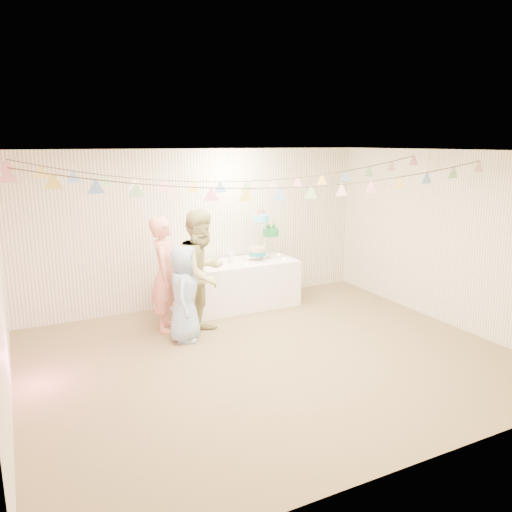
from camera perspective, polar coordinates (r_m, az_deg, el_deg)
name	(u,v)px	position (r m, az deg, el deg)	size (l,w,h in m)	color
floor	(270,357)	(6.56, 1.58, -11.43)	(6.00, 6.00, 0.00)	brown
ceiling	(271,151)	(5.98, 1.73, 11.90)	(6.00, 6.00, 0.00)	white
back_wall	(200,228)	(8.39, -6.42, 3.19)	(6.00, 6.00, 0.00)	white
front_wall	(418,323)	(4.20, 18.06, -7.30)	(6.00, 6.00, 0.00)	white
right_wall	(448,238)	(7.98, 21.05, 1.90)	(5.00, 5.00, 0.00)	white
table	(236,285)	(8.31, -2.35, -3.31)	(2.05, 0.82, 0.77)	white
cake_stand	(264,237)	(8.41, 0.88, 2.18)	(0.70, 0.41, 0.78)	silver
cake_bottom	(257,256)	(8.35, 0.15, -0.02)	(0.31, 0.31, 0.15)	teal
cake_middle	(271,237)	(8.57, 1.68, 2.16)	(0.27, 0.27, 0.22)	#1B7F37
cake_top_tier	(261,224)	(8.31, 0.62, 3.71)	(0.25, 0.25, 0.19)	#4CC7F0
platter	(206,267)	(7.97, -5.72, -1.28)	(0.33, 0.33, 0.02)	white
posy	(231,258)	(8.22, -2.87, -0.24)	(0.15, 0.15, 0.18)	white
person_adult_a	(165,274)	(7.31, -10.34, -2.07)	(0.61, 0.40, 1.68)	#F59780
person_adult_b	(202,273)	(7.06, -6.17, -1.97)	(0.88, 0.68, 1.80)	tan
person_child	(184,294)	(6.93, -8.20, -4.27)	(0.66, 0.43, 1.35)	#96B0D4
bunting_back	(233,168)	(6.98, -2.61, 9.98)	(5.60, 1.10, 0.40)	pink
bunting_front	(279,176)	(5.82, 2.66, 9.11)	(5.60, 0.90, 0.36)	#72A5E5
tealight_0	(192,269)	(7.79, -7.31, -1.47)	(0.04, 0.04, 0.03)	#FFD88C
tealight_1	(211,261)	(8.24, -5.11, -0.62)	(0.04, 0.04, 0.03)	#FFD88C
tealight_2	(247,264)	(8.05, -1.09, -0.88)	(0.04, 0.04, 0.03)	#FFD88C
tealight_3	(249,257)	(8.54, -0.84, -0.08)	(0.04, 0.04, 0.03)	#FFD88C
tealight_4	(284,259)	(8.41, 3.23, -0.30)	(0.04, 0.04, 0.03)	#FFD88C
tealight_5	(279,254)	(8.73, 2.62, 0.19)	(0.04, 0.04, 0.03)	#FFD88C
tealight_6	(219,265)	(7.97, -4.25, -1.06)	(0.04, 0.04, 0.03)	#FFD88C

